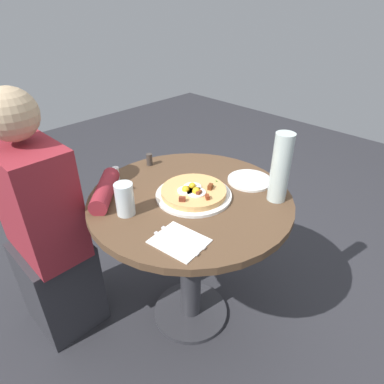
% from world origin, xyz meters
% --- Properties ---
extents(ground_plane, '(6.00, 6.00, 0.00)m').
position_xyz_m(ground_plane, '(0.00, 0.00, 0.00)').
color(ground_plane, '#2D2D33').
extents(dining_table, '(0.81, 0.81, 0.70)m').
position_xyz_m(dining_table, '(0.00, 0.00, 0.54)').
color(dining_table, brown).
rests_on(dining_table, ground_plane).
extents(person_seated, '(0.50, 0.46, 1.14)m').
position_xyz_m(person_seated, '(-0.43, -0.44, 0.51)').
color(person_seated, '#2D2D33').
rests_on(person_seated, ground_plane).
extents(pizza_plate, '(0.30, 0.30, 0.01)m').
position_xyz_m(pizza_plate, '(0.01, 0.01, 0.71)').
color(pizza_plate, white).
rests_on(pizza_plate, dining_table).
extents(breakfast_pizza, '(0.26, 0.26, 0.05)m').
position_xyz_m(breakfast_pizza, '(0.01, 0.01, 0.73)').
color(breakfast_pizza, tan).
rests_on(breakfast_pizza, pizza_plate).
extents(bread_plate, '(0.19, 0.19, 0.01)m').
position_xyz_m(bread_plate, '(0.10, 0.26, 0.71)').
color(bread_plate, white).
rests_on(bread_plate, dining_table).
extents(napkin, '(0.19, 0.16, 0.00)m').
position_xyz_m(napkin, '(0.17, -0.22, 0.70)').
color(napkin, white).
rests_on(napkin, dining_table).
extents(fork, '(0.18, 0.04, 0.00)m').
position_xyz_m(fork, '(0.17, -0.24, 0.71)').
color(fork, silver).
rests_on(fork, napkin).
extents(knife, '(0.18, 0.04, 0.00)m').
position_xyz_m(knife, '(0.17, -0.21, 0.71)').
color(knife, silver).
rests_on(knife, napkin).
extents(water_glass, '(0.07, 0.07, 0.12)m').
position_xyz_m(water_glass, '(-0.08, -0.25, 0.76)').
color(water_glass, silver).
rests_on(water_glass, dining_table).
extents(water_bottle, '(0.07, 0.07, 0.27)m').
position_xyz_m(water_bottle, '(0.25, 0.22, 0.84)').
color(water_bottle, silver).
rests_on(water_bottle, dining_table).
extents(salt_shaker, '(0.03, 0.03, 0.06)m').
position_xyz_m(salt_shaker, '(-0.32, -0.13, 0.73)').
color(salt_shaker, white).
rests_on(salt_shaker, dining_table).
extents(pepper_shaker, '(0.03, 0.03, 0.06)m').
position_xyz_m(pepper_shaker, '(-0.33, 0.06, 0.73)').
color(pepper_shaker, '#3F3833').
rests_on(pepper_shaker, dining_table).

